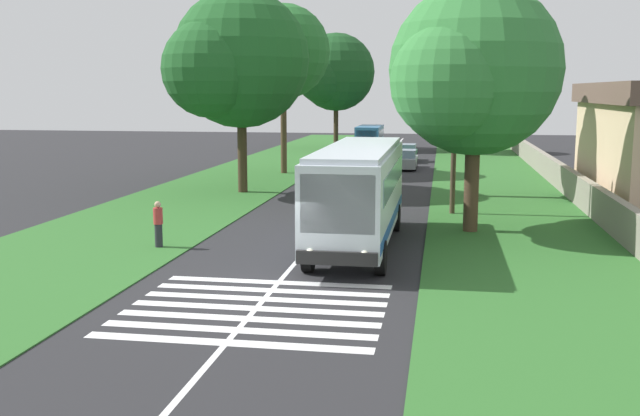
{
  "coord_description": "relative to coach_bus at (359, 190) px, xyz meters",
  "views": [
    {
      "loc": [
        -19.5,
        -4.76,
        5.69
      ],
      "look_at": [
        5.68,
        -0.54,
        1.6
      ],
      "focal_mm": 41.11,
      "sensor_mm": 36.0,
      "label": 1
    }
  ],
  "objects": [
    {
      "name": "ground",
      "position": [
        -6.71,
        1.8,
        -2.15
      ],
      "size": [
        160.0,
        160.0,
        0.0
      ],
      "primitive_type": "plane",
      "color": "#262628"
    },
    {
      "name": "grass_verge_left",
      "position": [
        8.29,
        10.0,
        -2.13
      ],
      "size": [
        120.0,
        8.0,
        0.04
      ],
      "primitive_type": "cube",
      "color": "#2D6628",
      "rests_on": "ground"
    },
    {
      "name": "grass_verge_right",
      "position": [
        8.29,
        -6.4,
        -2.13
      ],
      "size": [
        120.0,
        8.0,
        0.04
      ],
      "primitive_type": "cube",
      "color": "#2D6628",
      "rests_on": "ground"
    },
    {
      "name": "centre_line",
      "position": [
        8.29,
        1.8,
        -2.14
      ],
      "size": [
        110.0,
        0.16,
        0.01
      ],
      "primitive_type": "cube",
      "color": "silver",
      "rests_on": "ground"
    },
    {
      "name": "coach_bus",
      "position": [
        0.0,
        0.0,
        0.0
      ],
      "size": [
        11.16,
        2.62,
        3.73
      ],
      "color": "silver",
      "rests_on": "ground"
    },
    {
      "name": "zebra_crossing",
      "position": [
        -8.06,
        1.8,
        -2.14
      ],
      "size": [
        5.85,
        6.8,
        0.01
      ],
      "color": "silver",
      "rests_on": "ground"
    },
    {
      "name": "trailing_car_0",
      "position": [
        20.87,
        3.36,
        -1.48
      ],
      "size": [
        4.3,
        1.78,
        1.43
      ],
      "color": "silver",
      "rests_on": "ground"
    },
    {
      "name": "trailing_car_1",
      "position": [
        27.85,
        -0.24,
        -1.48
      ],
      "size": [
        4.3,
        1.78,
        1.43
      ],
      "color": "gray",
      "rests_on": "ground"
    },
    {
      "name": "trailing_car_2",
      "position": [
        33.73,
        -0.01,
        -1.48
      ],
      "size": [
        4.3,
        1.78,
        1.43
      ],
      "color": "#145933",
      "rests_on": "ground"
    },
    {
      "name": "trailing_minibus_0",
      "position": [
        40.84,
        3.65,
        -0.6
      ],
      "size": [
        6.0,
        2.14,
        2.53
      ],
      "color": "teal",
      "rests_on": "ground"
    },
    {
      "name": "roadside_tree_left_0",
      "position": [
        44.95,
        7.59,
        5.18
      ],
      "size": [
        8.61,
        7.48,
        11.2
      ],
      "color": "#3D2D1E",
      "rests_on": "grass_verge_left"
    },
    {
      "name": "roadside_tree_left_1",
      "position": [
        23.41,
        8.14,
        6.0
      ],
      "size": [
        7.97,
        6.54,
        11.53
      ],
      "color": "#4C3826",
      "rests_on": "grass_verge_left"
    },
    {
      "name": "roadside_tree_left_2",
      "position": [
        13.74,
        8.35,
        5.04
      ],
      "size": [
        9.55,
        7.58,
        11.18
      ],
      "color": "#3D2D1E",
      "rests_on": "grass_verge_left"
    },
    {
      "name": "roadside_tree_right_0",
      "position": [
        3.71,
        -3.96,
        4.22
      ],
      "size": [
        7.93,
        6.84,
        9.92
      ],
      "color": "#4C3826",
      "rests_on": "grass_verge_right"
    },
    {
      "name": "roadside_tree_right_1",
      "position": [
        43.32,
        -3.85,
        3.34
      ],
      "size": [
        7.03,
        5.92,
        8.53
      ],
      "color": "brown",
      "rests_on": "grass_verge_right"
    },
    {
      "name": "roadside_tree_right_2",
      "position": [
        14.19,
        -4.44,
        5.19
      ],
      "size": [
        5.61,
        4.65,
        9.8
      ],
      "color": "#4C3826",
      "rests_on": "grass_verge_right"
    },
    {
      "name": "utility_pole",
      "position": [
        8.08,
        -3.47,
        2.04
      ],
      "size": [
        0.24,
        1.4,
        8.01
      ],
      "color": "#473828",
      "rests_on": "grass_verge_right"
    },
    {
      "name": "roadside_wall",
      "position": [
        13.29,
        -9.8,
        -1.37
      ],
      "size": [
        70.0,
        0.4,
        1.47
      ],
      "primitive_type": "cube",
      "color": "gray",
      "rests_on": "grass_verge_right"
    },
    {
      "name": "pedestrian",
      "position": [
        -1.28,
        7.21,
        -1.24
      ],
      "size": [
        0.34,
        0.34,
        1.69
      ],
      "color": "#26262D",
      "rests_on": "grass_verge_left"
    }
  ]
}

